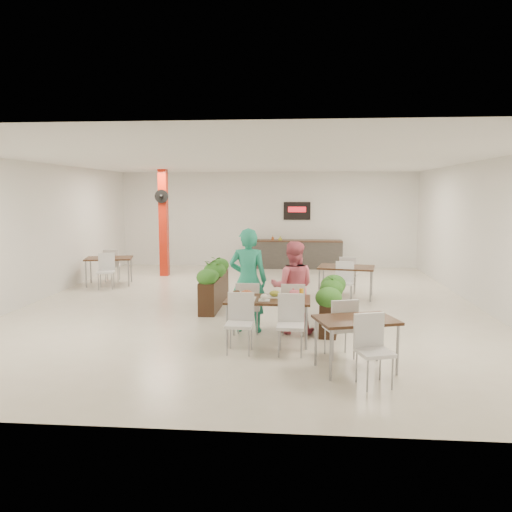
% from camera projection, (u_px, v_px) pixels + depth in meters
% --- Properties ---
extents(ground, '(12.00, 12.00, 0.00)m').
position_uv_depth(ground, '(251.00, 305.00, 11.21)').
color(ground, beige).
rests_on(ground, ground).
extents(room_shell, '(10.10, 12.10, 3.22)m').
position_uv_depth(room_shell, '(251.00, 215.00, 10.96)').
color(room_shell, white).
rests_on(room_shell, ground).
extents(red_column, '(0.40, 0.41, 3.20)m').
position_uv_depth(red_column, '(164.00, 222.00, 15.00)').
color(red_column, red).
rests_on(red_column, ground).
extents(service_counter, '(3.00, 0.64, 2.20)m').
position_uv_depth(service_counter, '(297.00, 253.00, 16.65)').
color(service_counter, '#322E2C').
rests_on(service_counter, ground).
extents(main_table, '(1.42, 1.65, 0.92)m').
position_uv_depth(main_table, '(268.00, 305.00, 8.31)').
color(main_table, black).
rests_on(main_table, ground).
extents(diner_man, '(0.70, 0.47, 1.88)m').
position_uv_depth(diner_man, '(248.00, 280.00, 8.96)').
color(diner_man, '#25A27F').
rests_on(diner_man, ground).
extents(diner_woman, '(0.82, 0.64, 1.65)m').
position_uv_depth(diner_woman, '(293.00, 287.00, 8.90)').
color(diner_woman, '#EE6981').
rests_on(diner_woman, ground).
extents(planter_left, '(0.41, 2.13, 1.12)m').
position_uv_depth(planter_left, '(214.00, 282.00, 11.01)').
color(planter_left, black).
rests_on(planter_left, ground).
extents(planter_right, '(0.60, 1.84, 0.96)m').
position_uv_depth(planter_right, '(331.00, 301.00, 9.31)').
color(planter_right, black).
rests_on(planter_right, ground).
extents(side_table_a, '(1.37, 1.67, 0.92)m').
position_uv_depth(side_table_a, '(109.00, 262.00, 13.59)').
color(side_table_a, black).
rests_on(side_table_a, ground).
extents(side_table_b, '(1.44, 1.67, 0.92)m').
position_uv_depth(side_table_b, '(346.00, 271.00, 11.95)').
color(side_table_b, black).
rests_on(side_table_b, ground).
extents(side_table_c, '(1.25, 1.67, 0.92)m').
position_uv_depth(side_table_c, '(356.00, 328.00, 6.99)').
color(side_table_c, black).
rests_on(side_table_c, ground).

